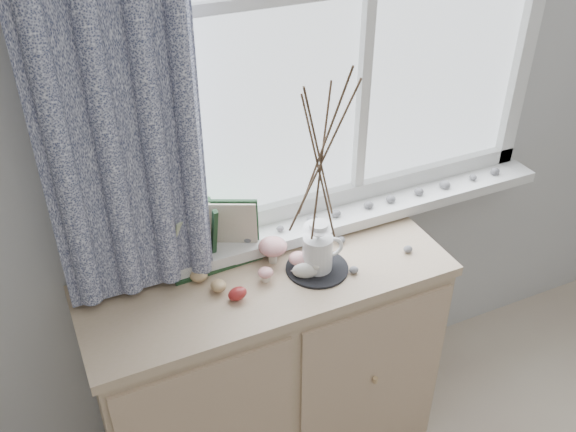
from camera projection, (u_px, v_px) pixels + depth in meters
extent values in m
cube|color=silver|center=(278.00, 109.00, 2.03)|extent=(4.00, 0.04, 2.60)
cube|color=white|center=(363.00, 210.00, 2.31)|extent=(1.45, 0.16, 0.04)
cube|color=black|center=(101.00, 25.00, 1.54)|extent=(0.44, 0.06, 1.61)
cube|color=tan|center=(270.00, 372.00, 2.30)|extent=(1.17, 0.43, 0.81)
cube|color=tan|center=(267.00, 281.00, 2.06)|extent=(1.20, 0.45, 0.03)
cube|color=tan|center=(372.00, 389.00, 2.23)|extent=(0.55, 0.01, 0.75)
cylinder|color=silver|center=(273.00, 254.00, 2.10)|extent=(0.03, 0.03, 0.06)
ellipsoid|color=#9F0905|center=(273.00, 246.00, 2.08)|extent=(0.09, 0.09, 0.05)
cylinder|color=silver|center=(299.00, 264.00, 2.07)|extent=(0.03, 0.03, 0.04)
ellipsoid|color=#9F0905|center=(299.00, 259.00, 2.06)|extent=(0.06, 0.06, 0.04)
cylinder|color=silver|center=(266.00, 277.00, 2.02)|extent=(0.02, 0.02, 0.03)
ellipsoid|color=#9F0905|center=(266.00, 273.00, 2.01)|extent=(0.05, 0.05, 0.03)
ellipsoid|color=tan|center=(218.00, 286.00, 1.98)|extent=(0.05, 0.04, 0.06)
ellipsoid|color=tan|center=(199.00, 276.00, 2.01)|extent=(0.05, 0.04, 0.06)
ellipsoid|color=maroon|center=(237.00, 294.00, 1.94)|extent=(0.05, 0.04, 0.06)
cylinder|color=black|center=(317.00, 268.00, 2.08)|extent=(0.20, 0.20, 0.01)
cylinder|color=white|center=(318.00, 253.00, 2.04)|extent=(0.11, 0.11, 0.12)
cone|color=white|center=(318.00, 233.00, 2.00)|extent=(0.10, 0.10, 0.04)
cylinder|color=white|center=(318.00, 227.00, 1.99)|extent=(0.06, 0.06, 0.03)
torus|color=white|center=(333.00, 247.00, 2.06)|extent=(0.07, 0.02, 0.07)
ellipsoid|color=gray|center=(354.00, 270.00, 2.06)|extent=(0.03, 0.03, 0.02)
ellipsoid|color=gray|center=(341.00, 240.00, 2.19)|extent=(0.03, 0.03, 0.02)
ellipsoid|color=gray|center=(408.00, 249.00, 2.15)|extent=(0.03, 0.03, 0.02)
ellipsoid|color=gray|center=(304.00, 243.00, 2.18)|extent=(0.03, 0.03, 0.02)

